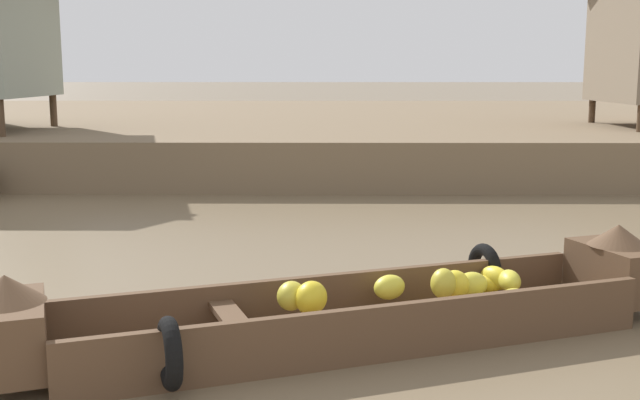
{
  "coord_description": "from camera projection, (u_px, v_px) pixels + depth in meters",
  "views": [
    {
      "loc": [
        0.6,
        -1.47,
        2.24
      ],
      "look_at": [
        0.53,
        5.95,
        0.99
      ],
      "focal_mm": 43.23,
      "sensor_mm": 36.0,
      "label": 1
    }
  ],
  "objects": [
    {
      "name": "riverbank_strip",
      "position": [
        308.0,
        129.0,
        23.85
      ],
      "size": [
        160.0,
        20.0,
        0.96
      ],
      "primitive_type": "cube",
      "color": "#756047",
      "rests_on": "ground"
    },
    {
      "name": "ground_plane",
      "position": [
        288.0,
        220.0,
        11.69
      ],
      "size": [
        300.0,
        300.0,
        0.0
      ],
      "primitive_type": "plane",
      "color": "#726047"
    },
    {
      "name": "banana_boat",
      "position": [
        361.0,
        310.0,
        6.44
      ],
      "size": [
        5.82,
        2.89,
        0.82
      ],
      "color": "brown",
      "rests_on": "ground"
    }
  ]
}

